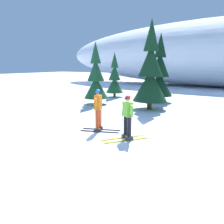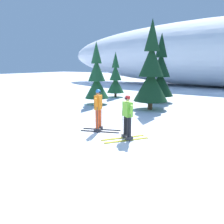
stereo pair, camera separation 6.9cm
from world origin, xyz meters
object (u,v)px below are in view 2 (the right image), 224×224
object	(u,v)px
skier_orange_jacket	(98,109)
pine_tree_far_left	(116,78)
pine_tree_center_left	(97,78)
pine_tree_center_right	(151,73)
skier_lime_jacket	(127,116)
pine_tree_center	(161,74)

from	to	relation	value
skier_orange_jacket	pine_tree_far_left	bearing A→B (deg)	117.18
pine_tree_center_left	pine_tree_center_right	xyz separation A→B (m)	(4.08, 0.10, 0.47)
pine_tree_far_left	pine_tree_center_right	distance (m)	6.24
skier_lime_jacket	pine_tree_far_left	distance (m)	11.97
skier_orange_jacket	pine_tree_center_left	distance (m)	7.08
skier_lime_jacket	pine_tree_center_left	size ratio (longest dim) A/B	0.39
skier_orange_jacket	pine_tree_center	world-z (taller)	pine_tree_center
pine_tree_far_left	skier_lime_jacket	bearing A→B (deg)	-56.82
skier_orange_jacket	skier_lime_jacket	bearing A→B (deg)	-13.59
skier_orange_jacket	pine_tree_center_right	distance (m)	5.94
skier_orange_jacket	pine_tree_center_left	world-z (taller)	pine_tree_center_left
skier_lime_jacket	pine_tree_center	size ratio (longest dim) A/B	0.34
skier_orange_jacket	pine_tree_far_left	distance (m)	10.82
skier_orange_jacket	pine_tree_center	xyz separation A→B (m)	(-0.56, 8.78, 1.16)
pine_tree_far_left	pine_tree_center	world-z (taller)	pine_tree_center
skier_orange_jacket	pine_tree_center_right	world-z (taller)	pine_tree_center_right
skier_lime_jacket	skier_orange_jacket	xyz separation A→B (m)	(-1.60, 0.39, 0.07)
skier_lime_jacket	pine_tree_far_left	size ratio (longest dim) A/B	0.44
skier_lime_jacket	pine_tree_center_left	bearing A→B (deg)	133.41
pine_tree_center_left	pine_tree_center	bearing A→B (deg)	40.95
pine_tree_far_left	pine_tree_center_right	size ratio (longest dim) A/B	0.70
skier_orange_jacket	pine_tree_far_left	xyz separation A→B (m)	(-4.93, 9.61, 0.66)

